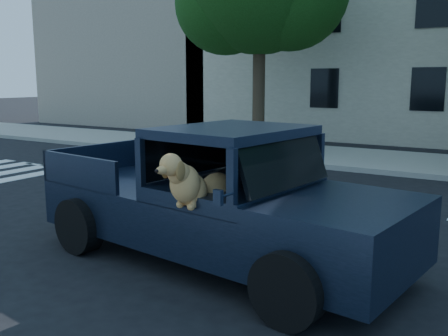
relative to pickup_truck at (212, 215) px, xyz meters
name	(u,v)px	position (x,y,z in m)	size (l,w,h in m)	color
ground	(200,241)	(-0.63, 0.60, -0.65)	(120.00, 120.00, 0.00)	black
far_sidewalk	(365,159)	(-0.63, 9.80, -0.58)	(60.00, 4.00, 0.15)	gray
lane_stripes	(381,211)	(1.37, 4.00, -0.64)	(21.60, 0.14, 0.01)	silver
building_left	(146,54)	(-15.63, 17.10, 3.35)	(12.00, 6.00, 8.00)	tan
pickup_truck	(212,215)	(0.00, 0.00, 0.00)	(5.60, 3.09, 1.92)	black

